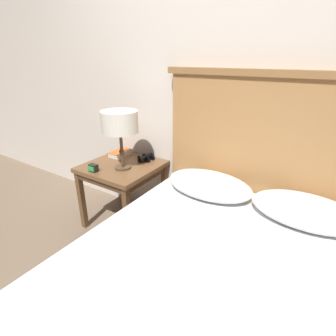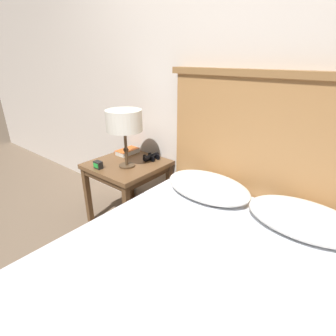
# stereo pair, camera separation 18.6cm
# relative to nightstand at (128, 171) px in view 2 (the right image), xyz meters

# --- Properties ---
(ground_plane) EXTENTS (20.00, 20.00, 0.00)m
(ground_plane) POSITION_rel_nightstand_xyz_m (0.65, -0.74, -0.49)
(ground_plane) COLOR #7A6651
(ground_plane) RESTS_ON ground
(wall_back) EXTENTS (8.00, 0.06, 2.60)m
(wall_back) POSITION_rel_nightstand_xyz_m (0.65, 0.33, 0.81)
(wall_back) COLOR silver
(wall_back) RESTS_ON ground_plane
(nightstand) EXTENTS (0.58, 0.58, 0.57)m
(nightstand) POSITION_rel_nightstand_xyz_m (0.00, 0.00, 0.00)
(nightstand) COLOR brown
(nightstand) RESTS_ON ground_plane
(bed) EXTENTS (1.54, 1.90, 1.33)m
(bed) POSITION_rel_nightstand_xyz_m (1.09, -0.58, -0.19)
(bed) COLOR brown
(bed) RESTS_ON ground_plane
(table_lamp) EXTENTS (0.28, 0.28, 0.46)m
(table_lamp) POSITION_rel_nightstand_xyz_m (0.06, -0.05, 0.44)
(table_lamp) COLOR #4C3823
(table_lamp) RESTS_ON nightstand
(book_on_nightstand) EXTENTS (0.12, 0.21, 0.04)m
(book_on_nightstand) POSITION_rel_nightstand_xyz_m (-0.16, 0.16, 0.10)
(book_on_nightstand) COLOR silver
(book_on_nightstand) RESTS_ON nightstand
(binoculars_pair) EXTENTS (0.14, 0.16, 0.05)m
(binoculars_pair) POSITION_rel_nightstand_xyz_m (0.11, 0.19, 0.10)
(binoculars_pair) COLOR black
(binoculars_pair) RESTS_ON nightstand
(alarm_clock) EXTENTS (0.07, 0.05, 0.06)m
(alarm_clock) POSITION_rel_nightstand_xyz_m (-0.09, -0.23, 0.11)
(alarm_clock) COLOR black
(alarm_clock) RESTS_ON nightstand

